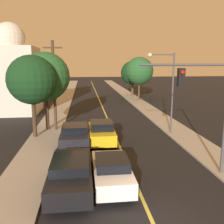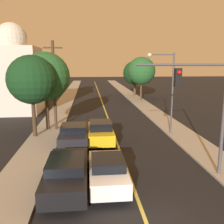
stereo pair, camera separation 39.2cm
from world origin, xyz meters
name	(u,v)px [view 1 (the left image)]	position (x,y,z in m)	size (l,w,h in m)	color
road_surface	(98,97)	(0.00, 36.00, 0.01)	(8.81, 80.00, 0.01)	black
sidewalk_left	(66,97)	(-5.65, 36.00, 0.06)	(2.50, 80.00, 0.12)	#9E998E
sidewalk_right	(129,96)	(5.65, 36.00, 0.06)	(2.50, 80.00, 0.12)	#9E998E
car_near_lane_front	(112,171)	(-1.23, 3.22, 0.82)	(1.87, 4.12, 1.54)	white
car_near_lane_second	(101,132)	(-1.23, 9.95, 0.87)	(1.94, 4.24, 1.71)	gold
car_outer_lane_front	(71,173)	(-3.17, 3.17, 0.85)	(2.05, 5.00, 1.59)	black
car_outer_lane_second	(75,135)	(-3.17, 9.49, 0.84)	(2.11, 4.22, 1.63)	black
traffic_signal_mast	(208,98)	(3.72, 3.89, 4.17)	(4.69, 0.42, 5.97)	#47474C
streetlamp_right	(166,82)	(4.19, 11.72, 4.44)	(2.24, 0.36, 6.61)	#47474C
utility_pole_left	(54,84)	(-5.00, 13.98, 4.11)	(1.60, 0.24, 7.66)	#422D1E
tree_left_near	(45,77)	(-5.73, 14.04, 4.77)	(4.17, 4.17, 6.75)	#3D2B1C
tree_left_far	(32,80)	(-6.44, 11.95, 4.64)	(3.80, 3.80, 6.44)	#3D2B1C
tree_right_near	(139,71)	(6.25, 30.83, 4.69)	(4.34, 4.34, 6.75)	#4C3823
tree_right_far	(133,73)	(6.31, 36.53, 4.14)	(4.26, 4.26, 6.17)	#4C3823
domed_building_left	(12,75)	(-10.82, 22.85, 4.57)	(5.84, 5.84, 10.50)	beige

